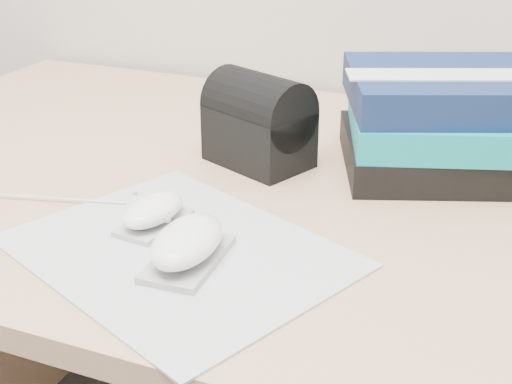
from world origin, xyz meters
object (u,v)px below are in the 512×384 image
at_px(desk, 371,322).
at_px(mouse_front, 187,244).
at_px(pouch, 259,121).
at_px(mouse_rear, 153,212).
at_px(book_stack, 451,122).

relative_size(desk, mouse_front, 13.48).
distance_m(desk, pouch, 0.34).
relative_size(mouse_rear, mouse_front, 0.82).
bearing_deg(mouse_front, pouch, 97.24).
distance_m(book_stack, pouch, 0.26).
distance_m(mouse_front, book_stack, 0.42).
bearing_deg(mouse_front, book_stack, 60.41).
xyz_separation_m(desk, mouse_front, (-0.13, -0.30, 0.26)).
xyz_separation_m(desk, mouse_rear, (-0.21, -0.24, 0.25)).
distance_m(mouse_rear, book_stack, 0.42).
relative_size(book_stack, pouch, 2.06).
bearing_deg(pouch, mouse_front, -82.76).
height_order(desk, book_stack, book_stack).
bearing_deg(desk, pouch, -173.04).
height_order(desk, mouse_rear, mouse_rear).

